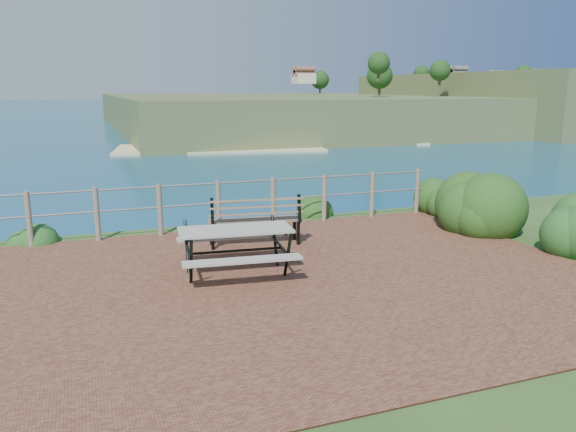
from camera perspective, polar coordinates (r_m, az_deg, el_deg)
ground at (r=8.27m, az=-1.56°, el=-6.93°), size 10.00×7.00×0.12m
ocean at (r=207.41m, az=-20.01°, el=11.34°), size 1200.00×1200.00×0.00m
safety_railing at (r=11.23m, az=-7.09°, el=1.33°), size 9.40×0.10×1.00m
distant_bay at (r=273.74m, az=20.00°, el=11.21°), size 290.00×232.36×24.00m
picnic_table at (r=8.56m, az=-5.34°, el=-3.08°), size 1.76×1.47×0.72m
park_bench at (r=10.09m, az=-3.43°, el=0.37°), size 1.71×0.65×0.94m
shrub_right_front at (r=12.06m, az=18.81°, el=-1.26°), size 1.41×1.41×2.00m
shrub_right_back at (r=11.13m, az=26.51°, el=-3.11°), size 1.25×1.25×1.78m
shrub_right_edge at (r=13.38m, az=15.87°, el=0.28°), size 0.99×0.99×1.42m
shrub_lip_west at (r=11.39m, az=-24.34°, el=-2.54°), size 0.77×0.77×0.51m
shrub_lip_east at (r=12.73m, az=2.74°, el=0.15°), size 0.85×0.85×0.62m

